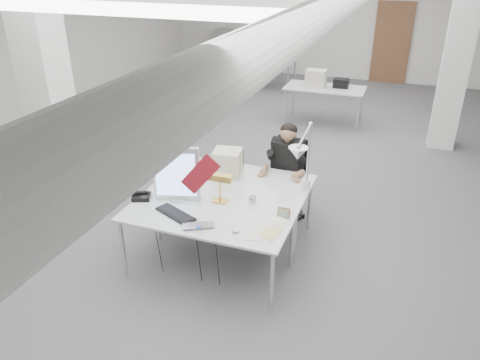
% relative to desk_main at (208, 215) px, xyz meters
% --- Properties ---
extents(room_shell, '(10.04, 14.04, 3.24)m').
position_rel_desk_main_xyz_m(room_shell, '(0.04, 2.63, 0.95)').
color(room_shell, '#535355').
rests_on(room_shell, ground).
extents(desk_main, '(1.80, 0.90, 0.02)m').
position_rel_desk_main_xyz_m(desk_main, '(0.00, 0.00, 0.00)').
color(desk_main, silver).
rests_on(desk_main, room_shell).
extents(desk_second, '(1.80, 0.90, 0.02)m').
position_rel_desk_main_xyz_m(desk_second, '(0.00, 0.90, 0.00)').
color(desk_second, silver).
rests_on(desk_second, room_shell).
extents(bg_desk_a, '(1.60, 0.80, 0.02)m').
position_rel_desk_main_xyz_m(bg_desk_a, '(0.20, 5.50, 0.00)').
color(bg_desk_a, silver).
rests_on(bg_desk_a, room_shell).
extents(bg_desk_b, '(1.60, 0.80, 0.02)m').
position_rel_desk_main_xyz_m(bg_desk_b, '(-1.80, 7.70, 0.00)').
color(bg_desk_b, silver).
rests_on(bg_desk_b, room_shell).
extents(filing_cabinet, '(0.45, 0.55, 1.20)m').
position_rel_desk_main_xyz_m(filing_cabinet, '(-3.50, 9.15, -0.14)').
color(filing_cabinet, gray).
rests_on(filing_cabinet, room_shell).
extents(office_chair, '(0.57, 0.57, 1.00)m').
position_rel_desk_main_xyz_m(office_chair, '(0.47, 1.52, -0.24)').
color(office_chair, black).
rests_on(office_chair, room_shell).
extents(seated_person, '(0.57, 0.66, 0.88)m').
position_rel_desk_main_xyz_m(seated_person, '(0.47, 1.47, 0.16)').
color(seated_person, black).
rests_on(seated_person, office_chair).
extents(monitor, '(0.50, 0.20, 0.63)m').
position_rel_desk_main_xyz_m(monitor, '(-0.44, 0.19, 0.33)').
color(monitor, silver).
rests_on(monitor, desk_main).
extents(pennant, '(0.47, 0.04, 0.50)m').
position_rel_desk_main_xyz_m(pennant, '(-0.14, 0.15, 0.39)').
color(pennant, maroon).
rests_on(pennant, monitor).
extents(keyboard, '(0.52, 0.35, 0.02)m').
position_rel_desk_main_xyz_m(keyboard, '(-0.31, -0.13, 0.02)').
color(keyboard, black).
rests_on(keyboard, desk_main).
extents(laptop, '(0.38, 0.34, 0.03)m').
position_rel_desk_main_xyz_m(laptop, '(0.04, -0.30, 0.03)').
color(laptop, '#A2A2A7').
rests_on(laptop, desk_main).
extents(mouse, '(0.10, 0.08, 0.03)m').
position_rel_desk_main_xyz_m(mouse, '(0.40, -0.23, 0.03)').
color(mouse, silver).
rests_on(mouse, desk_main).
extents(bankers_lamp, '(0.30, 0.12, 0.33)m').
position_rel_desk_main_xyz_m(bankers_lamp, '(0.02, 0.30, 0.18)').
color(bankers_lamp, '#C17F3C').
rests_on(bankers_lamp, desk_main).
extents(desk_phone, '(0.25, 0.24, 0.05)m').
position_rel_desk_main_xyz_m(desk_phone, '(-0.84, 0.06, 0.04)').
color(desk_phone, black).
rests_on(desk_phone, desk_main).
extents(picture_frame_left, '(0.16, 0.08, 0.12)m').
position_rel_desk_main_xyz_m(picture_frame_left, '(-0.61, 0.29, 0.07)').
color(picture_frame_left, '#AC7B4A').
rests_on(picture_frame_left, desk_main).
extents(picture_frame_right, '(0.14, 0.04, 0.11)m').
position_rel_desk_main_xyz_m(picture_frame_right, '(0.77, 0.22, 0.07)').
color(picture_frame_right, '#9C7043').
rests_on(picture_frame_right, desk_main).
extents(desk_clock, '(0.09, 0.05, 0.09)m').
position_rel_desk_main_xyz_m(desk_clock, '(0.36, 0.41, 0.06)').
color(desk_clock, '#AEAFB3').
rests_on(desk_clock, desk_main).
extents(paper_stack_a, '(0.24, 0.31, 0.01)m').
position_rel_desk_main_xyz_m(paper_stack_a, '(0.57, -0.18, 0.02)').
color(paper_stack_a, silver).
rests_on(paper_stack_a, desk_main).
extents(paper_stack_b, '(0.22, 0.27, 0.01)m').
position_rel_desk_main_xyz_m(paper_stack_b, '(0.73, -0.11, 0.02)').
color(paper_stack_b, '#D3C27E').
rests_on(paper_stack_b, desk_main).
extents(paper_stack_c, '(0.22, 0.21, 0.01)m').
position_rel_desk_main_xyz_m(paper_stack_c, '(0.74, 0.15, 0.02)').
color(paper_stack_c, white).
rests_on(paper_stack_c, desk_main).
extents(beige_monitor, '(0.38, 0.37, 0.32)m').
position_rel_desk_main_xyz_m(beige_monitor, '(-0.16, 0.99, 0.17)').
color(beige_monitor, beige).
rests_on(beige_monitor, desk_second).
extents(architect_lamp, '(0.35, 0.70, 0.86)m').
position_rel_desk_main_xyz_m(architect_lamp, '(0.85, 0.69, 0.44)').
color(architect_lamp, silver).
rests_on(architect_lamp, desk_second).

